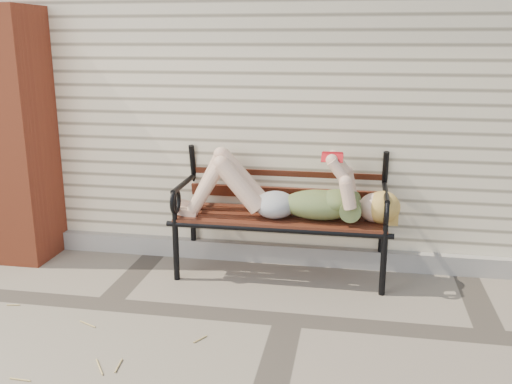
# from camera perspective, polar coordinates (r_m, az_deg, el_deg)

# --- Properties ---
(ground) EXTENTS (80.00, 80.00, 0.00)m
(ground) POSITION_cam_1_polar(r_m,az_deg,el_deg) (3.77, 3.25, -12.63)
(ground) COLOR #786A5C
(ground) RESTS_ON ground
(house_wall) EXTENTS (8.00, 4.00, 3.00)m
(house_wall) POSITION_cam_1_polar(r_m,az_deg,el_deg) (6.33, 6.86, 12.68)
(house_wall) COLOR beige
(house_wall) RESTS_ON ground
(foundation_strip) EXTENTS (8.00, 0.10, 0.15)m
(foundation_strip) POSITION_cam_1_polar(r_m,az_deg,el_deg) (4.62, 4.74, -6.27)
(foundation_strip) COLOR gray
(foundation_strip) RESTS_ON ground
(brick_pillar) EXTENTS (0.50, 0.50, 2.00)m
(brick_pillar) POSITION_cam_1_polar(r_m,az_deg,el_deg) (4.93, -23.06, 5.10)
(brick_pillar) COLOR #AA4426
(brick_pillar) RESTS_ON ground
(garden_bench) EXTENTS (1.71, 0.68, 1.11)m
(garden_bench) POSITION_cam_1_polar(r_m,az_deg,el_deg) (4.33, 2.74, -0.09)
(garden_bench) COLOR black
(garden_bench) RESTS_ON ground
(reading_woman) EXTENTS (1.62, 0.37, 0.51)m
(reading_woman) POSITION_cam_1_polar(r_m,az_deg,el_deg) (4.18, 2.69, -0.08)
(reading_woman) COLOR #092C41
(reading_woman) RESTS_ON ground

